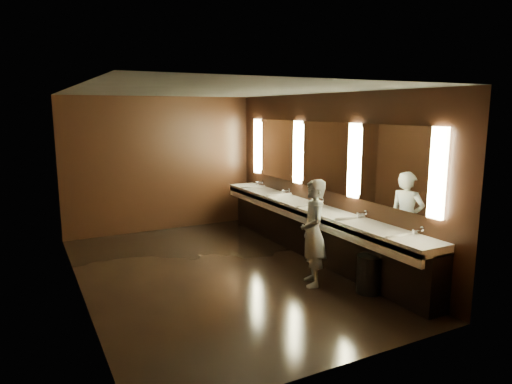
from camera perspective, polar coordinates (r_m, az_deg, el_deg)
floor at (r=7.30m, az=-4.78°, el=-10.06°), size 6.00×6.00×0.00m
ceiling at (r=6.85m, az=-5.14°, el=12.48°), size 4.00×6.00×0.02m
wall_back at (r=9.75m, az=-11.82°, el=3.40°), size 4.00×0.02×2.80m
wall_front at (r=4.38m, az=10.49°, el=-4.88°), size 4.00×0.02×2.80m
wall_left at (r=6.45m, az=-21.57°, el=-0.57°), size 0.02×6.00×2.80m
wall_right at (r=7.92m, az=8.52°, el=1.95°), size 0.02×6.00×2.80m
sink_counter at (r=7.98m, az=7.15°, el=-4.59°), size 0.55×5.40×1.01m
mirror_band at (r=7.86m, az=8.47°, el=4.46°), size 0.06×5.03×1.15m
person at (r=6.65m, az=7.17°, el=-5.09°), size 0.56×0.67×1.56m
trash_bin at (r=6.65m, az=13.95°, el=-9.94°), size 0.39×0.39×0.53m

